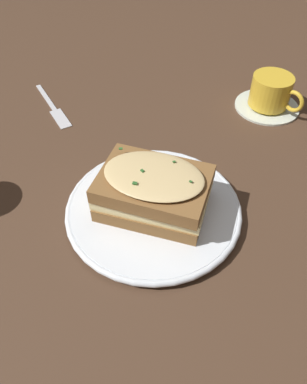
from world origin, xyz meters
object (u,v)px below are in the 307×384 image
Objects in this scene: dinner_plate at (153,209)px; sandwich at (154,191)px; fork at (55,110)px; teacup_with_saucer at (270,95)px.

dinner_plate is 0.04m from sandwich.
dinner_plate is 0.33m from fork.
dinner_plate is 1.96× the size of teacup_with_saucer.
sandwich is 0.35m from teacup_with_saucer.
sandwich is at bearing -82.40° from teacup_with_saucer.
fork is at bearing -166.73° from dinner_plate.
dinner_plate reaches higher than fork.
sandwich reaches higher than teacup_with_saucer.
sandwich is 0.33m from fork.
fork is (-0.15, -0.39, -0.03)m from teacup_with_saucer.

